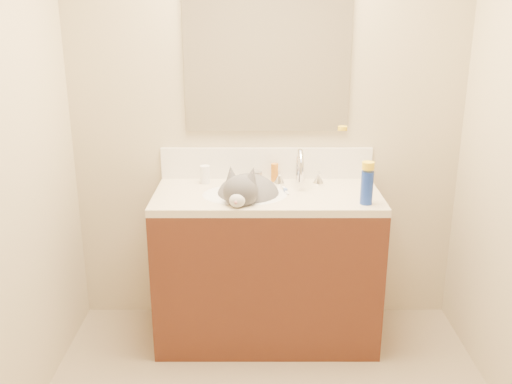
{
  "coord_description": "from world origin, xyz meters",
  "views": [
    {
      "loc": [
        -0.06,
        -1.9,
        1.81
      ],
      "look_at": [
        -0.06,
        0.92,
        0.88
      ],
      "focal_mm": 40.0,
      "sensor_mm": 36.0,
      "label": 1
    }
  ],
  "objects_px": {
    "vanity_cabinet": "(267,269)",
    "cat": "(247,197)",
    "faucet": "(300,170)",
    "spray_can": "(367,188)",
    "pill_bottle": "(205,175)",
    "amber_bottle": "(275,172)",
    "silver_jar": "(257,176)",
    "basin": "(245,207)"
  },
  "relations": [
    {
      "from": "vanity_cabinet",
      "to": "amber_bottle",
      "type": "distance_m",
      "value": 0.54
    },
    {
      "from": "pill_bottle",
      "to": "silver_jar",
      "type": "distance_m",
      "value": 0.3
    },
    {
      "from": "spray_can",
      "to": "pill_bottle",
      "type": "bearing_deg",
      "value": 157.33
    },
    {
      "from": "faucet",
      "to": "spray_can",
      "type": "xyz_separation_m",
      "value": [
        0.31,
        -0.32,
        -0.0
      ]
    },
    {
      "from": "vanity_cabinet",
      "to": "amber_bottle",
      "type": "bearing_deg",
      "value": 77.79
    },
    {
      "from": "vanity_cabinet",
      "to": "cat",
      "type": "distance_m",
      "value": 0.45
    },
    {
      "from": "vanity_cabinet",
      "to": "faucet",
      "type": "distance_m",
      "value": 0.58
    },
    {
      "from": "basin",
      "to": "faucet",
      "type": "height_order",
      "value": "faucet"
    },
    {
      "from": "basin",
      "to": "silver_jar",
      "type": "bearing_deg",
      "value": 73.78
    },
    {
      "from": "cat",
      "to": "spray_can",
      "type": "xyz_separation_m",
      "value": [
        0.6,
        -0.15,
        0.1
      ]
    },
    {
      "from": "vanity_cabinet",
      "to": "basin",
      "type": "relative_size",
      "value": 2.67
    },
    {
      "from": "faucet",
      "to": "cat",
      "type": "xyz_separation_m",
      "value": [
        -0.29,
        -0.17,
        -0.1
      ]
    },
    {
      "from": "silver_jar",
      "to": "amber_bottle",
      "type": "height_order",
      "value": "amber_bottle"
    },
    {
      "from": "basin",
      "to": "vanity_cabinet",
      "type": "bearing_deg",
      "value": 14.04
    },
    {
      "from": "faucet",
      "to": "silver_jar",
      "type": "distance_m",
      "value": 0.25
    },
    {
      "from": "cat",
      "to": "amber_bottle",
      "type": "xyz_separation_m",
      "value": [
        0.15,
        0.24,
        0.07
      ]
    },
    {
      "from": "pill_bottle",
      "to": "cat",
      "type": "bearing_deg",
      "value": -40.26
    },
    {
      "from": "pill_bottle",
      "to": "amber_bottle",
      "type": "xyz_separation_m",
      "value": [
        0.39,
        0.04,
        0.0
      ]
    },
    {
      "from": "cat",
      "to": "faucet",
      "type": "bearing_deg",
      "value": 42.44
    },
    {
      "from": "cat",
      "to": "vanity_cabinet",
      "type": "bearing_deg",
      "value": 28.53
    },
    {
      "from": "cat",
      "to": "spray_can",
      "type": "distance_m",
      "value": 0.62
    },
    {
      "from": "basin",
      "to": "pill_bottle",
      "type": "height_order",
      "value": "pill_bottle"
    },
    {
      "from": "cat",
      "to": "pill_bottle",
      "type": "relative_size",
      "value": 5.0
    },
    {
      "from": "cat",
      "to": "basin",
      "type": "bearing_deg",
      "value": -175.18
    },
    {
      "from": "basin",
      "to": "faucet",
      "type": "relative_size",
      "value": 1.61
    },
    {
      "from": "basin",
      "to": "cat",
      "type": "bearing_deg",
      "value": -7.08
    },
    {
      "from": "basin",
      "to": "silver_jar",
      "type": "distance_m",
      "value": 0.26
    },
    {
      "from": "basin",
      "to": "spray_can",
      "type": "bearing_deg",
      "value": -13.69
    },
    {
      "from": "pill_bottle",
      "to": "silver_jar",
      "type": "relative_size",
      "value": 1.77
    },
    {
      "from": "vanity_cabinet",
      "to": "silver_jar",
      "type": "height_order",
      "value": "silver_jar"
    },
    {
      "from": "silver_jar",
      "to": "spray_can",
      "type": "height_order",
      "value": "spray_can"
    },
    {
      "from": "pill_bottle",
      "to": "spray_can",
      "type": "height_order",
      "value": "spray_can"
    },
    {
      "from": "basin",
      "to": "pill_bottle",
      "type": "bearing_deg",
      "value": 138.29
    },
    {
      "from": "vanity_cabinet",
      "to": "cat",
      "type": "bearing_deg",
      "value": -163.37
    },
    {
      "from": "vanity_cabinet",
      "to": "spray_can",
      "type": "height_order",
      "value": "spray_can"
    },
    {
      "from": "pill_bottle",
      "to": "silver_jar",
      "type": "height_order",
      "value": "pill_bottle"
    },
    {
      "from": "pill_bottle",
      "to": "spray_can",
      "type": "bearing_deg",
      "value": -22.67
    },
    {
      "from": "faucet",
      "to": "spray_can",
      "type": "relative_size",
      "value": 1.66
    },
    {
      "from": "basin",
      "to": "pill_bottle",
      "type": "relative_size",
      "value": 4.47
    },
    {
      "from": "faucet",
      "to": "cat",
      "type": "height_order",
      "value": "faucet"
    },
    {
      "from": "pill_bottle",
      "to": "silver_jar",
      "type": "xyz_separation_m",
      "value": [
        0.29,
        0.04,
        -0.02
      ]
    },
    {
      "from": "vanity_cabinet",
      "to": "silver_jar",
      "type": "bearing_deg",
      "value": 104.04
    }
  ]
}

